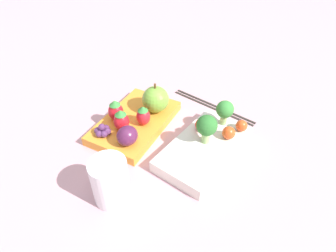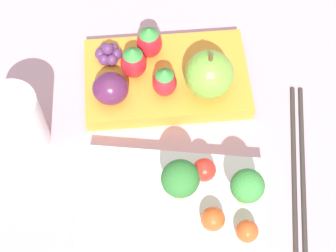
{
  "view_description": "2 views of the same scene",
  "coord_description": "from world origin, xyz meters",
  "px_view_note": "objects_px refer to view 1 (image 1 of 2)",
  "views": [
    {
      "loc": [
        0.38,
        0.25,
        0.43
      ],
      "look_at": [
        0.0,
        -0.0,
        0.03
      ],
      "focal_mm": 32.0,
      "sensor_mm": 36.0,
      "label": 1
    },
    {
      "loc": [
        -0.0,
        0.31,
        0.59
      ],
      "look_at": [
        0.0,
        -0.0,
        0.03
      ],
      "focal_mm": 60.0,
      "sensor_mm": 36.0,
      "label": 2
    }
  ],
  "objects_px": {
    "grape_cluster": "(102,131)",
    "broccoli_floret_1": "(225,110)",
    "strawberry_1": "(143,116)",
    "broccoli_floret_0": "(207,126)",
    "strawberry_0": "(116,111)",
    "strawberry_2": "(121,120)",
    "bento_box_fruit": "(135,122)",
    "plum": "(127,136)",
    "cherry_tomato_1": "(242,126)",
    "drinking_cup": "(108,180)",
    "cherry_tomato_0": "(229,133)",
    "apple": "(155,99)",
    "chopsticks_pair": "(213,106)",
    "cherry_tomato_2": "(201,125)",
    "bento_box_savoury": "(205,148)"
  },
  "relations": [
    {
      "from": "bento_box_savoury",
      "to": "broccoli_floret_1",
      "type": "bearing_deg",
      "value": 178.81
    },
    {
      "from": "bento_box_savoury",
      "to": "strawberry_1",
      "type": "bearing_deg",
      "value": -84.0
    },
    {
      "from": "strawberry_0",
      "to": "bento_box_savoury",
      "type": "bearing_deg",
      "value": 100.12
    },
    {
      "from": "cherry_tomato_0",
      "to": "strawberry_2",
      "type": "bearing_deg",
      "value": -64.42
    },
    {
      "from": "apple",
      "to": "plum",
      "type": "height_order",
      "value": "apple"
    },
    {
      "from": "chopsticks_pair",
      "to": "broccoli_floret_0",
      "type": "bearing_deg",
      "value": 20.24
    },
    {
      "from": "chopsticks_pair",
      "to": "bento_box_savoury",
      "type": "bearing_deg",
      "value": 20.62
    },
    {
      "from": "cherry_tomato_2",
      "to": "chopsticks_pair",
      "type": "relative_size",
      "value": 0.12
    },
    {
      "from": "broccoli_floret_0",
      "to": "cherry_tomato_0",
      "type": "bearing_deg",
      "value": 137.27
    },
    {
      "from": "cherry_tomato_1",
      "to": "plum",
      "type": "distance_m",
      "value": 0.23
    },
    {
      "from": "broccoli_floret_0",
      "to": "cherry_tomato_2",
      "type": "distance_m",
      "value": 0.04
    },
    {
      "from": "apple",
      "to": "broccoli_floret_1",
      "type": "bearing_deg",
      "value": 104.16
    },
    {
      "from": "strawberry_2",
      "to": "grape_cluster",
      "type": "relative_size",
      "value": 1.41
    },
    {
      "from": "bento_box_fruit",
      "to": "drinking_cup",
      "type": "bearing_deg",
      "value": 25.74
    },
    {
      "from": "broccoli_floret_0",
      "to": "chopsticks_pair",
      "type": "distance_m",
      "value": 0.16
    },
    {
      "from": "broccoli_floret_0",
      "to": "chopsticks_pair",
      "type": "bearing_deg",
      "value": -159.76
    },
    {
      "from": "cherry_tomato_1",
      "to": "apple",
      "type": "xyz_separation_m",
      "value": [
        0.04,
        -0.18,
        0.01
      ]
    },
    {
      "from": "cherry_tomato_0",
      "to": "grape_cluster",
      "type": "distance_m",
      "value": 0.25
    },
    {
      "from": "cherry_tomato_2",
      "to": "strawberry_2",
      "type": "distance_m",
      "value": 0.16
    },
    {
      "from": "bento_box_savoury",
      "to": "bento_box_fruit",
      "type": "bearing_deg",
      "value": -85.5
    },
    {
      "from": "bento_box_savoury",
      "to": "chopsticks_pair",
      "type": "xyz_separation_m",
      "value": [
        -0.14,
        -0.05,
        -0.01
      ]
    },
    {
      "from": "chopsticks_pair",
      "to": "apple",
      "type": "bearing_deg",
      "value": -40.39
    },
    {
      "from": "broccoli_floret_0",
      "to": "drinking_cup",
      "type": "xyz_separation_m",
      "value": [
        0.18,
        -0.08,
        -0.02
      ]
    },
    {
      "from": "strawberry_1",
      "to": "grape_cluster",
      "type": "height_order",
      "value": "strawberry_1"
    },
    {
      "from": "bento_box_fruit",
      "to": "chopsticks_pair",
      "type": "height_order",
      "value": "bento_box_fruit"
    },
    {
      "from": "grape_cluster",
      "to": "broccoli_floret_0",
      "type": "bearing_deg",
      "value": 116.25
    },
    {
      "from": "grape_cluster",
      "to": "broccoli_floret_1",
      "type": "bearing_deg",
      "value": 130.23
    },
    {
      "from": "cherry_tomato_2",
      "to": "apple",
      "type": "xyz_separation_m",
      "value": [
        -0.01,
        -0.12,
        0.01
      ]
    },
    {
      "from": "cherry_tomato_1",
      "to": "grape_cluster",
      "type": "relative_size",
      "value": 0.69
    },
    {
      "from": "cherry_tomato_0",
      "to": "strawberry_1",
      "type": "relative_size",
      "value": 0.57
    },
    {
      "from": "strawberry_2",
      "to": "plum",
      "type": "bearing_deg",
      "value": 54.94
    },
    {
      "from": "cherry_tomato_2",
      "to": "plum",
      "type": "distance_m",
      "value": 0.15
    },
    {
      "from": "cherry_tomato_2",
      "to": "strawberry_1",
      "type": "relative_size",
      "value": 0.58
    },
    {
      "from": "chopsticks_pair",
      "to": "strawberry_1",
      "type": "bearing_deg",
      "value": -28.09
    },
    {
      "from": "bento_box_fruit",
      "to": "broccoli_floret_1",
      "type": "relative_size",
      "value": 3.9
    },
    {
      "from": "bento_box_fruit",
      "to": "strawberry_2",
      "type": "xyz_separation_m",
      "value": [
        0.04,
        -0.0,
        0.03
      ]
    },
    {
      "from": "bento_box_fruit",
      "to": "grape_cluster",
      "type": "distance_m",
      "value": 0.08
    },
    {
      "from": "broccoli_floret_1",
      "to": "strawberry_0",
      "type": "height_order",
      "value": "broccoli_floret_1"
    },
    {
      "from": "bento_box_fruit",
      "to": "plum",
      "type": "relative_size",
      "value": 4.97
    },
    {
      "from": "cherry_tomato_1",
      "to": "plum",
      "type": "xyz_separation_m",
      "value": [
        0.15,
        -0.17,
        0.0
      ]
    },
    {
      "from": "strawberry_1",
      "to": "plum",
      "type": "relative_size",
      "value": 1.04
    },
    {
      "from": "grape_cluster",
      "to": "strawberry_2",
      "type": "bearing_deg",
      "value": 145.13
    },
    {
      "from": "broccoli_floret_0",
      "to": "chopsticks_pair",
      "type": "relative_size",
      "value": 0.29
    },
    {
      "from": "strawberry_0",
      "to": "chopsticks_pair",
      "type": "xyz_separation_m",
      "value": [
        -0.18,
        0.14,
        -0.04
      ]
    },
    {
      "from": "cherry_tomato_1",
      "to": "apple",
      "type": "distance_m",
      "value": 0.19
    },
    {
      "from": "strawberry_0",
      "to": "strawberry_2",
      "type": "relative_size",
      "value": 1.0
    },
    {
      "from": "drinking_cup",
      "to": "bento_box_fruit",
      "type": "bearing_deg",
      "value": -154.26
    },
    {
      "from": "broccoli_floret_0",
      "to": "cherry_tomato_1",
      "type": "distance_m",
      "value": 0.09
    },
    {
      "from": "cherry_tomato_0",
      "to": "chopsticks_pair",
      "type": "distance_m",
      "value": 0.14
    },
    {
      "from": "broccoli_floret_0",
      "to": "strawberry_0",
      "type": "height_order",
      "value": "broccoli_floret_0"
    }
  ]
}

